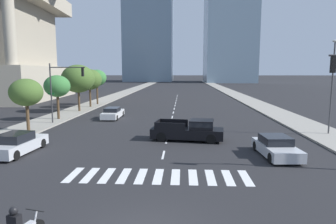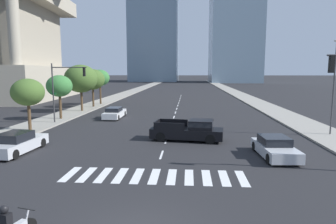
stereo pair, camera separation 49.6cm
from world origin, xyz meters
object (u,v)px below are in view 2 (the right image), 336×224
at_px(street_tree_nearest, 28,92).
at_px(traffic_signal_far, 65,83).
at_px(street_tree_second, 59,86).
at_px(pickup_truck, 190,130).
at_px(street_tree_fourth, 93,79).
at_px(sedan_silver_2, 275,148).
at_px(street_lamp_east, 334,80).
at_px(sedan_silver_0, 17,143).
at_px(street_tree_fifth, 100,78).
at_px(street_tree_third, 81,79).
at_px(sedan_white_1, 115,113).

bearing_deg(street_tree_nearest, traffic_signal_far, 67.47).
height_order(traffic_signal_far, street_tree_second, traffic_signal_far).
distance_m(pickup_truck, street_tree_fourth, 25.34).
xyz_separation_m(sedan_silver_2, street_tree_second, (-19.85, 13.15, 3.18)).
distance_m(street_lamp_east, street_tree_second, 27.11).
relative_size(sedan_silver_0, street_tree_nearest, 1.01).
relative_size(pickup_truck, street_tree_fifth, 1.05).
height_order(street_tree_nearest, street_tree_third, street_tree_third).
bearing_deg(street_tree_third, street_tree_second, -90.00).
xyz_separation_m(traffic_signal_far, street_tree_second, (-1.69, 2.43, -0.47)).
height_order(traffic_signal_far, street_tree_fourth, traffic_signal_far).
bearing_deg(traffic_signal_far, street_tree_third, 100.55).
bearing_deg(street_tree_second, traffic_signal_far, -55.14).
distance_m(sedan_silver_0, street_tree_nearest, 7.99).
bearing_deg(sedan_white_1, street_tree_fourth, 30.42).
distance_m(sedan_silver_0, street_tree_second, 14.03).
bearing_deg(sedan_silver_2, traffic_signal_far, -124.43).
distance_m(street_tree_nearest, street_tree_third, 13.18).
relative_size(pickup_truck, street_lamp_east, 0.74).
xyz_separation_m(pickup_truck, street_tree_third, (-14.49, 15.70, 3.63)).
height_order(sedan_silver_0, street_tree_second, street_tree_second).
relative_size(pickup_truck, sedan_white_1, 1.21).
relative_size(street_tree_second, street_tree_third, 0.79).
height_order(pickup_truck, street_tree_nearest, street_tree_nearest).
height_order(sedan_silver_2, street_tree_fourth, street_tree_fourth).
relative_size(sedan_silver_0, street_lamp_east, 0.60).
bearing_deg(street_lamp_east, street_tree_fifth, 140.59).
bearing_deg(street_tree_third, pickup_truck, -47.30).
bearing_deg(street_tree_fourth, pickup_truck, -54.75).
relative_size(pickup_truck, street_tree_fourth, 1.04).
relative_size(sedan_silver_2, street_tree_third, 0.72).
relative_size(sedan_silver_0, sedan_silver_2, 1.06).
relative_size(sedan_silver_2, street_tree_second, 0.91).
xyz_separation_m(traffic_signal_far, street_tree_fifth, (-1.69, 17.55, 0.11)).
height_order(pickup_truck, sedan_silver_2, pickup_truck).
bearing_deg(street_tree_nearest, street_lamp_east, 0.03).
distance_m(traffic_signal_far, street_tree_third, 9.23).
distance_m(street_tree_third, street_tree_fourth, 4.81).
relative_size(street_tree_third, street_tree_fourth, 1.10).
bearing_deg(sedan_silver_2, street_tree_fourth, -144.97).
height_order(street_tree_third, street_tree_fourth, street_tree_third).
distance_m(traffic_signal_far, street_tree_fifth, 17.64).
height_order(sedan_white_1, traffic_signal_far, traffic_signal_far).
relative_size(sedan_silver_0, street_tree_fourth, 0.84).
bearing_deg(street_tree_fifth, street_tree_third, -90.00).
height_order(street_tree_second, street_tree_fifth, street_tree_fifth).
bearing_deg(pickup_truck, traffic_signal_far, 160.36).
bearing_deg(traffic_signal_far, sedan_silver_2, -30.56).
height_order(sedan_silver_0, street_tree_third, street_tree_third).
relative_size(sedan_white_1, street_tree_second, 0.99).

